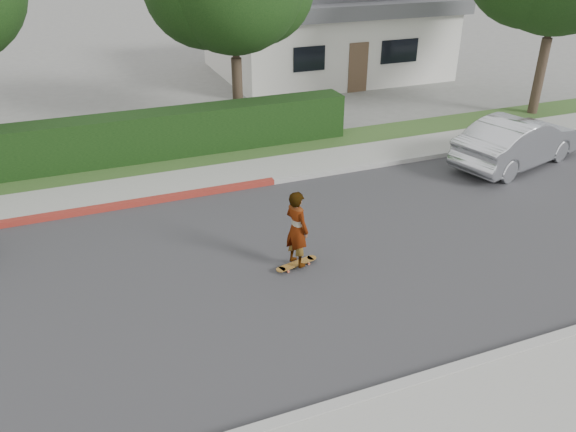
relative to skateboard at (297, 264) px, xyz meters
name	(u,v)px	position (x,y,z in m)	size (l,w,h in m)	color
ground	(295,263)	(0.04, 0.18, -0.09)	(120.00, 120.00, 0.00)	slate
road	(295,262)	(0.04, 0.18, -0.08)	(60.00, 8.00, 0.01)	#2D2D30
curb_near	(393,389)	(0.04, -3.92, -0.01)	(60.00, 0.20, 0.15)	#9E9E99
curb_far	(239,187)	(0.04, 4.28, -0.01)	(60.00, 0.20, 0.15)	#9E9E99
curb_red_section	(46,217)	(-4.96, 4.28, -0.01)	(12.00, 0.21, 0.15)	maroon
sidewalk_far	(230,175)	(0.04, 5.18, -0.03)	(60.00, 1.60, 0.12)	gray
planting_strip	(216,157)	(0.04, 6.78, -0.04)	(60.00, 1.60, 0.10)	#2D4C1E
hedge	(112,141)	(-2.96, 7.38, 0.66)	(15.00, 1.00, 1.50)	black
house	(324,28)	(8.03, 16.18, 2.01)	(10.60, 8.60, 4.30)	beige
skateboard	(297,264)	(0.00, 0.00, 0.00)	(1.03, 0.43, 0.09)	#D05939
skateboarder	(297,229)	(0.00, 0.00, 0.86)	(0.61, 0.40, 1.68)	white
car_silver	(518,141)	(8.38, 2.94, 0.65)	(1.57, 4.51, 1.49)	silver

